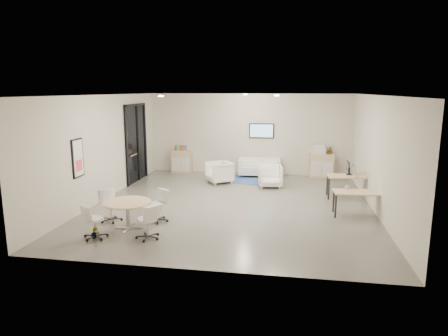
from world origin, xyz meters
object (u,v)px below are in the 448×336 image
object	(u,v)px
loveseat	(259,168)
sideboard_left	(182,161)
armchair_right	(270,175)
desk_front	(358,194)
armchair_left	(219,171)
sideboard_right	(321,166)
desk_rear	(350,178)
round_table	(128,205)

from	to	relation	value
loveseat	sideboard_left	bearing A→B (deg)	173.18
armchair_right	desk_front	world-z (taller)	armchair_right
armchair_left	sideboard_left	bearing A→B (deg)	-164.33
sideboard_right	desk_rear	size ratio (longest dim) A/B	0.65
loveseat	round_table	xyz separation A→B (m)	(-2.67, -6.66, 0.28)
desk_front	sideboard_right	bearing A→B (deg)	93.15
round_table	loveseat	bearing A→B (deg)	68.15
loveseat	round_table	bearing A→B (deg)	-115.57
sideboard_left	loveseat	xyz separation A→B (m)	(3.20, -0.17, -0.12)
armchair_left	round_table	distance (m)	5.42
sideboard_right	armchair_left	size ratio (longest dim) A/B	1.09
armchair_left	desk_front	xyz separation A→B (m)	(4.35, -3.24, 0.17)
sideboard_right	loveseat	xyz separation A→B (m)	(-2.39, -0.16, -0.13)
sideboard_right	armchair_right	distance (m)	2.67
loveseat	round_table	distance (m)	7.18
sideboard_left	armchair_right	bearing A→B (deg)	-27.27
desk_front	round_table	distance (m)	6.02
sideboard_left	round_table	distance (m)	6.86
armchair_right	sideboard_right	bearing A→B (deg)	39.28
sideboard_right	round_table	bearing A→B (deg)	-126.57
sideboard_left	desk_front	bearing A→B (deg)	-37.91
sideboard_left	armchair_right	size ratio (longest dim) A/B	1.10
armchair_right	desk_front	xyz separation A→B (m)	(2.48, -2.91, 0.18)
loveseat	armchair_right	xyz separation A→B (m)	(0.52, -1.74, 0.09)
desk_front	round_table	bearing A→B (deg)	-164.48
desk_front	round_table	size ratio (longest dim) A/B	1.16
sideboard_right	desk_rear	bearing A→B (deg)	-77.88
sideboard_left	loveseat	bearing A→B (deg)	-3.10
loveseat	desk_front	size ratio (longest dim) A/B	1.26
desk_rear	desk_front	world-z (taller)	desk_rear
loveseat	desk_front	distance (m)	5.54
sideboard_right	armchair_left	bearing A→B (deg)	-157.32
loveseat	desk_rear	distance (m)	4.14
sideboard_left	armchair_left	size ratio (longest dim) A/B	1.07
desk_rear	desk_front	bearing A→B (deg)	-96.27
sideboard_left	round_table	bearing A→B (deg)	-85.62
desk_rear	round_table	size ratio (longest dim) A/B	1.26
sideboard_left	desk_front	distance (m)	7.85
sideboard_right	round_table	world-z (taller)	sideboard_right
armchair_right	desk_front	size ratio (longest dim) A/B	0.63
sideboard_left	loveseat	world-z (taller)	sideboard_left
sideboard_left	armchair_left	xyz separation A→B (m)	(1.84, -1.58, -0.03)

